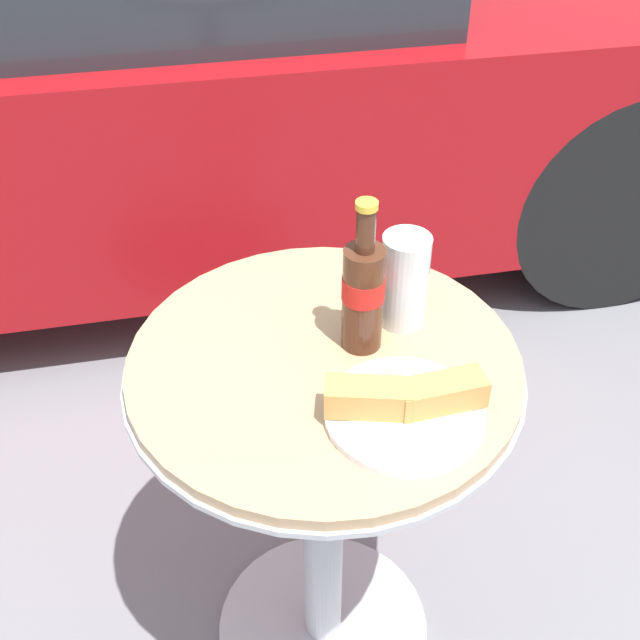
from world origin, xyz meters
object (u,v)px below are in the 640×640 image
at_px(drinking_glass, 404,284).
at_px(parked_car, 119,50).
at_px(lunch_plate_near, 405,406).
at_px(cola_bottle_left, 363,292).
at_px(bistro_table, 324,466).

bearing_deg(drinking_glass, parked_car, 105.04).
height_order(drinking_glass, lunch_plate_near, drinking_glass).
distance_m(cola_bottle_left, lunch_plate_near, 0.18).
bearing_deg(parked_car, drinking_glass, -74.96).
relative_size(bistro_table, parked_car, 0.17).
relative_size(lunch_plate_near, parked_car, 0.05).
height_order(cola_bottle_left, lunch_plate_near, cola_bottle_left).
bearing_deg(drinking_glass, cola_bottle_left, -150.74).
xyz_separation_m(cola_bottle_left, parked_car, (-0.37, 1.71, -0.24)).
relative_size(cola_bottle_left, drinking_glass, 1.61).
bearing_deg(parked_car, cola_bottle_left, -77.72).
bearing_deg(bistro_table, lunch_plate_near, -58.71).
bearing_deg(lunch_plate_near, cola_bottle_left, 97.56).
relative_size(cola_bottle_left, lunch_plate_near, 1.10).
height_order(bistro_table, lunch_plate_near, lunch_plate_near).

